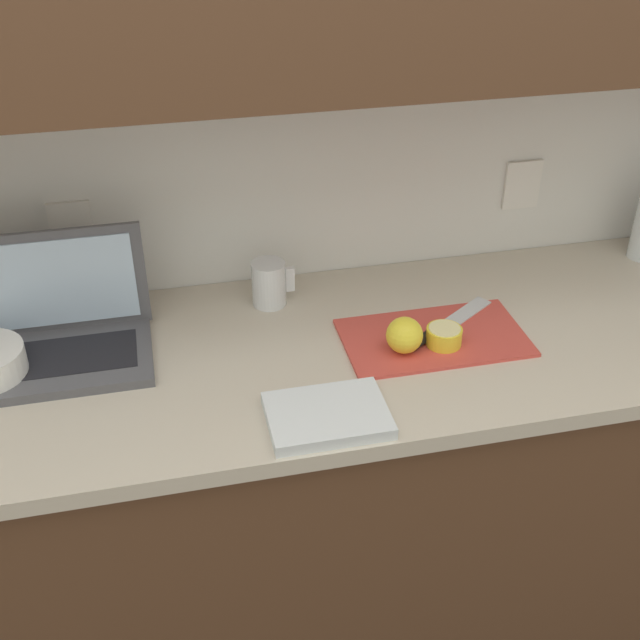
{
  "coord_description": "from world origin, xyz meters",
  "views": [
    {
      "loc": [
        -0.14,
        -1.33,
        1.87
      ],
      "look_at": [
        0.16,
        -0.01,
        1.0
      ],
      "focal_mm": 45.0,
      "sensor_mm": 36.0,
      "label": 1
    }
  ],
  "objects_px": {
    "laptop": "(65,328)",
    "lemon_whole_beside": "(404,335)",
    "cutting_board": "(434,338)",
    "measuring_cup": "(269,283)",
    "knife": "(437,330)",
    "lemon_half_cut": "(444,336)"
  },
  "relations": [
    {
      "from": "laptop",
      "to": "lemon_whole_beside",
      "type": "height_order",
      "value": "laptop"
    },
    {
      "from": "laptop",
      "to": "cutting_board",
      "type": "bearing_deg",
      "value": -9.21
    },
    {
      "from": "measuring_cup",
      "to": "laptop",
      "type": "bearing_deg",
      "value": -167.54
    },
    {
      "from": "lemon_whole_beside",
      "to": "knife",
      "type": "bearing_deg",
      "value": 26.94
    },
    {
      "from": "measuring_cup",
      "to": "knife",
      "type": "bearing_deg",
      "value": -33.1
    },
    {
      "from": "laptop",
      "to": "knife",
      "type": "distance_m",
      "value": 0.77
    },
    {
      "from": "laptop",
      "to": "measuring_cup",
      "type": "xyz_separation_m",
      "value": [
        0.44,
        0.1,
        -0.01
      ]
    },
    {
      "from": "cutting_board",
      "to": "knife",
      "type": "relative_size",
      "value": 1.6
    },
    {
      "from": "laptop",
      "to": "knife",
      "type": "height_order",
      "value": "laptop"
    },
    {
      "from": "laptop",
      "to": "knife",
      "type": "xyz_separation_m",
      "value": [
        0.76,
        -0.11,
        -0.04
      ]
    },
    {
      "from": "laptop",
      "to": "lemon_half_cut",
      "type": "distance_m",
      "value": 0.77
    },
    {
      "from": "measuring_cup",
      "to": "cutting_board",
      "type": "bearing_deg",
      "value": -35.08
    },
    {
      "from": "lemon_whole_beside",
      "to": "lemon_half_cut",
      "type": "bearing_deg",
      "value": 3.31
    },
    {
      "from": "lemon_half_cut",
      "to": "cutting_board",
      "type": "bearing_deg",
      "value": 106.72
    },
    {
      "from": "knife",
      "to": "lemon_whole_beside",
      "type": "relative_size",
      "value": 3.16
    },
    {
      "from": "laptop",
      "to": "lemon_whole_beside",
      "type": "distance_m",
      "value": 0.69
    },
    {
      "from": "laptop",
      "to": "cutting_board",
      "type": "xyz_separation_m",
      "value": [
        0.75,
        -0.12,
        -0.05
      ]
    },
    {
      "from": "knife",
      "to": "lemon_whole_beside",
      "type": "height_order",
      "value": "lemon_whole_beside"
    },
    {
      "from": "laptop",
      "to": "measuring_cup",
      "type": "bearing_deg",
      "value": 12.57
    },
    {
      "from": "cutting_board",
      "to": "measuring_cup",
      "type": "height_order",
      "value": "measuring_cup"
    },
    {
      "from": "knife",
      "to": "measuring_cup",
      "type": "distance_m",
      "value": 0.39
    },
    {
      "from": "knife",
      "to": "lemon_half_cut",
      "type": "xyz_separation_m",
      "value": [
        -0.0,
        -0.04,
        0.01
      ]
    }
  ]
}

